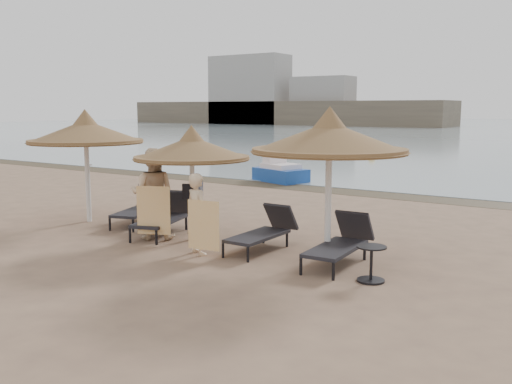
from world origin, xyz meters
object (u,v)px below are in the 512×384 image
at_px(palapa_left, 86,132).
at_px(person_left, 152,186).
at_px(person_right, 198,207).
at_px(lounger_far_right, 341,242).
at_px(side_table, 371,265).
at_px(lounger_near_left, 166,215).
at_px(lounger_far_left, 142,207).
at_px(pedal_boat, 280,172).
at_px(palapa_right, 329,138).
at_px(lounger_near_right, 265,230).
at_px(palapa_center, 192,149).

relative_size(palapa_left, person_left, 1.23).
bearing_deg(palapa_left, person_right, -12.93).
relative_size(palapa_left, lounger_far_right, 1.40).
distance_m(lounger_far_right, side_table, 1.23).
bearing_deg(lounger_near_left, lounger_far_left, 139.87).
relative_size(person_right, pedal_boat, 0.79).
height_order(palapa_right, lounger_far_left, palapa_right).
bearing_deg(lounger_near_left, pedal_boat, 88.48).
distance_m(palapa_right, lounger_far_left, 6.00).
height_order(lounger_near_right, pedal_boat, pedal_boat).
bearing_deg(person_left, person_right, 132.71).
distance_m(palapa_left, palapa_right, 6.92).
xyz_separation_m(palapa_left, person_left, (2.80, -0.53, -1.13)).
bearing_deg(pedal_boat, palapa_center, -50.75).
xyz_separation_m(palapa_right, pedal_boat, (-6.94, 9.69, -2.00)).
distance_m(palapa_center, lounger_far_right, 3.99).
distance_m(palapa_left, palapa_center, 3.61).
height_order(person_left, person_right, person_left).
relative_size(lounger_near_left, lounger_far_right, 1.06).
bearing_deg(person_left, palapa_center, 177.69).
height_order(palapa_center, person_right, palapa_center).
distance_m(lounger_far_right, person_left, 4.54).
bearing_deg(person_right, palapa_left, 6.66).
relative_size(lounger_near_left, side_table, 3.61).
bearing_deg(person_right, person_left, 3.01).
distance_m(lounger_far_left, lounger_near_left, 1.47).
height_order(palapa_right, person_right, palapa_right).
xyz_separation_m(person_left, person_right, (1.72, -0.51, -0.23)).
relative_size(lounger_near_left, person_left, 0.94).
distance_m(lounger_far_left, person_right, 3.69).
bearing_deg(side_table, lounger_far_left, 167.84).
distance_m(palapa_center, lounger_near_left, 1.90).
bearing_deg(palapa_left, pedal_boat, 90.13).
bearing_deg(palapa_left, palapa_center, -1.46).
xyz_separation_m(lounger_far_left, lounger_far_right, (5.96, -0.69, 0.00)).
distance_m(palapa_right, lounger_far_right, 1.99).
relative_size(lounger_far_left, pedal_boat, 0.89).
distance_m(palapa_center, side_table, 4.96).
relative_size(palapa_center, pedal_boat, 1.06).
height_order(lounger_far_left, lounger_near_right, lounger_far_left).
height_order(lounger_near_left, side_table, lounger_near_left).
distance_m(palapa_center, pedal_boat, 10.57).
relative_size(lounger_far_left, lounger_far_right, 1.03).
bearing_deg(lounger_far_left, person_left, -56.02).
bearing_deg(lounger_far_right, palapa_right, 167.86).
relative_size(palapa_right, side_table, 4.85).
relative_size(lounger_far_right, person_left, 0.88).
distance_m(lounger_near_right, person_left, 2.81).
bearing_deg(palapa_center, palapa_right, 1.71).
relative_size(side_table, person_right, 0.32).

